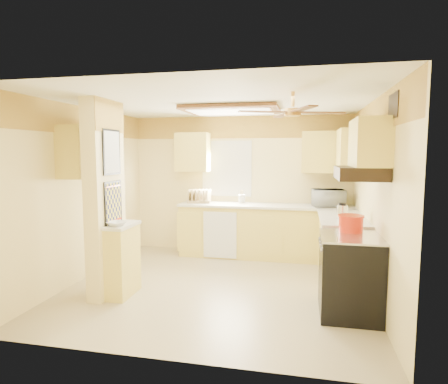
% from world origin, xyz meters
% --- Properties ---
extents(floor, '(4.00, 4.00, 0.00)m').
position_xyz_m(floor, '(0.00, 0.00, 0.00)').
color(floor, tan).
rests_on(floor, ground).
extents(ceiling, '(4.00, 4.00, 0.00)m').
position_xyz_m(ceiling, '(0.00, 0.00, 2.50)').
color(ceiling, white).
rests_on(ceiling, wall_back).
extents(wall_back, '(4.00, 0.00, 4.00)m').
position_xyz_m(wall_back, '(0.00, 1.90, 1.25)').
color(wall_back, '#FDE69A').
rests_on(wall_back, floor).
extents(wall_front, '(4.00, 0.00, 4.00)m').
position_xyz_m(wall_front, '(0.00, -1.90, 1.25)').
color(wall_front, '#FDE69A').
rests_on(wall_front, floor).
extents(wall_left, '(0.00, 3.80, 3.80)m').
position_xyz_m(wall_left, '(-2.00, 0.00, 1.25)').
color(wall_left, '#FDE69A').
rests_on(wall_left, floor).
extents(wall_right, '(0.00, 3.80, 3.80)m').
position_xyz_m(wall_right, '(2.00, 0.00, 1.25)').
color(wall_right, '#FDE69A').
rests_on(wall_right, floor).
extents(wallpaper_border, '(4.00, 0.02, 0.40)m').
position_xyz_m(wallpaper_border, '(0.00, 1.88, 2.30)').
color(wallpaper_border, '#FFD24B').
rests_on(wallpaper_border, wall_back).
extents(partition_column, '(0.20, 0.70, 2.50)m').
position_xyz_m(partition_column, '(-1.35, -0.55, 1.25)').
color(partition_column, '#FDE69A').
rests_on(partition_column, floor).
extents(partition_ledge, '(0.25, 0.55, 0.90)m').
position_xyz_m(partition_ledge, '(-1.13, -0.55, 0.45)').
color(partition_ledge, '#F2DB63').
rests_on(partition_ledge, floor).
extents(ledge_top, '(0.28, 0.58, 0.04)m').
position_xyz_m(ledge_top, '(-1.13, -0.55, 0.92)').
color(ledge_top, silver).
rests_on(ledge_top, partition_ledge).
extents(lower_cabinets_back, '(3.00, 0.60, 0.90)m').
position_xyz_m(lower_cabinets_back, '(0.50, 1.60, 0.45)').
color(lower_cabinets_back, '#F2DB63').
rests_on(lower_cabinets_back, floor).
extents(lower_cabinets_right, '(0.60, 1.40, 0.90)m').
position_xyz_m(lower_cabinets_right, '(1.70, 0.60, 0.45)').
color(lower_cabinets_right, '#F2DB63').
rests_on(lower_cabinets_right, floor).
extents(countertop_back, '(3.04, 0.64, 0.04)m').
position_xyz_m(countertop_back, '(0.50, 1.59, 0.92)').
color(countertop_back, silver).
rests_on(countertop_back, lower_cabinets_back).
extents(countertop_right, '(0.64, 1.44, 0.04)m').
position_xyz_m(countertop_right, '(1.69, 0.60, 0.92)').
color(countertop_right, silver).
rests_on(countertop_right, lower_cabinets_right).
extents(dishwasher_panel, '(0.58, 0.02, 0.80)m').
position_xyz_m(dishwasher_panel, '(-0.25, 1.29, 0.43)').
color(dishwasher_panel, white).
rests_on(dishwasher_panel, lower_cabinets_back).
extents(window, '(0.92, 0.02, 1.02)m').
position_xyz_m(window, '(-0.25, 1.89, 1.55)').
color(window, white).
rests_on(window, wall_back).
extents(upper_cab_back_left, '(0.60, 0.35, 0.70)m').
position_xyz_m(upper_cab_back_left, '(-0.85, 1.72, 1.85)').
color(upper_cab_back_left, '#F2DB63').
rests_on(upper_cab_back_left, wall_back).
extents(upper_cab_back_right, '(0.90, 0.35, 0.70)m').
position_xyz_m(upper_cab_back_right, '(1.55, 1.72, 1.85)').
color(upper_cab_back_right, '#F2DB63').
rests_on(upper_cab_back_right, wall_back).
extents(upper_cab_right, '(0.35, 1.00, 0.70)m').
position_xyz_m(upper_cab_right, '(1.82, 1.25, 1.85)').
color(upper_cab_right, '#F2DB63').
rests_on(upper_cab_right, wall_right).
extents(upper_cab_left_wall, '(0.35, 0.75, 0.70)m').
position_xyz_m(upper_cab_left_wall, '(-1.82, -0.25, 1.85)').
color(upper_cab_left_wall, '#F2DB63').
rests_on(upper_cab_left_wall, wall_left).
extents(upper_cab_over_stove, '(0.35, 0.76, 0.52)m').
position_xyz_m(upper_cab_over_stove, '(1.82, -0.55, 1.95)').
color(upper_cab_over_stove, '#F2DB63').
rests_on(upper_cab_over_stove, wall_right).
extents(stove, '(0.68, 0.77, 0.92)m').
position_xyz_m(stove, '(1.67, -0.55, 0.46)').
color(stove, black).
rests_on(stove, floor).
extents(range_hood, '(0.50, 0.76, 0.14)m').
position_xyz_m(range_hood, '(1.74, -0.55, 1.62)').
color(range_hood, black).
rests_on(range_hood, upper_cab_over_stove).
extents(poster_menu, '(0.02, 0.42, 0.57)m').
position_xyz_m(poster_menu, '(-1.24, -0.55, 1.85)').
color(poster_menu, black).
rests_on(poster_menu, partition_column).
extents(poster_nashville, '(0.02, 0.42, 0.57)m').
position_xyz_m(poster_nashville, '(-1.24, -0.55, 1.20)').
color(poster_nashville, black).
rests_on(poster_nashville, partition_column).
extents(ceiling_light_panel, '(1.35, 0.95, 0.06)m').
position_xyz_m(ceiling_light_panel, '(0.10, 0.50, 2.46)').
color(ceiling_light_panel, brown).
rests_on(ceiling_light_panel, ceiling).
extents(ceiling_fan, '(1.15, 1.15, 0.26)m').
position_xyz_m(ceiling_fan, '(1.00, -0.70, 2.29)').
color(ceiling_fan, gold).
rests_on(ceiling_fan, ceiling).
extents(vent_grate, '(0.02, 0.40, 0.25)m').
position_xyz_m(vent_grate, '(1.98, -0.90, 2.30)').
color(vent_grate, black).
rests_on(vent_grate, wall_right).
extents(microwave, '(0.57, 0.43, 0.29)m').
position_xyz_m(microwave, '(1.56, 1.61, 1.08)').
color(microwave, white).
rests_on(microwave, countertop_back).
extents(bowl, '(0.28, 0.28, 0.05)m').
position_xyz_m(bowl, '(-1.12, -0.69, 0.97)').
color(bowl, white).
rests_on(bowl, ledge_top).
extents(dutch_oven, '(0.30, 0.30, 0.20)m').
position_xyz_m(dutch_oven, '(1.69, -0.33, 1.02)').
color(dutch_oven, red).
rests_on(dutch_oven, stove).
extents(kettle, '(0.14, 0.14, 0.22)m').
position_xyz_m(kettle, '(1.66, 0.38, 1.04)').
color(kettle, silver).
rests_on(kettle, countertop_right).
extents(dish_rack, '(0.44, 0.35, 0.24)m').
position_xyz_m(dish_rack, '(-0.71, 1.63, 1.03)').
color(dish_rack, tan).
rests_on(dish_rack, countertop_back).
extents(utensil_crock, '(0.12, 0.12, 0.23)m').
position_xyz_m(utensil_crock, '(0.06, 1.71, 1.02)').
color(utensil_crock, white).
rests_on(utensil_crock, countertop_back).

